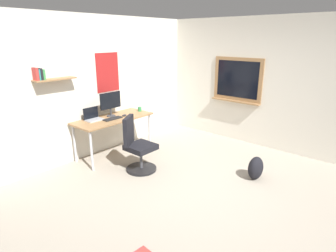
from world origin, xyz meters
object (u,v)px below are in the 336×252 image
object	(u,v)px
coffee_mug	(140,109)
desk	(113,121)
keyboard	(113,119)
office_chair	(137,148)
computer_mouse	(124,115)
monitor_primary	(111,102)
laptop	(93,117)
backpack	(256,168)

from	to	relation	value
coffee_mug	desk	bearing A→B (deg)	177.36
keyboard	desk	bearing A→B (deg)	46.64
office_chair	computer_mouse	distance (m)	0.91
coffee_mug	monitor_primary	bearing A→B (deg)	167.80
laptop	keyboard	world-z (taller)	laptop
desk	monitor_primary	distance (m)	0.36
desk	computer_mouse	distance (m)	0.24
keyboard	backpack	xyz separation A→B (m)	(0.92, -2.42, -0.57)
laptop	keyboard	size ratio (longest dim) A/B	0.84
computer_mouse	coffee_mug	distance (m)	0.46
office_chair	keyboard	world-z (taller)	office_chair
monitor_primary	keyboard	world-z (taller)	monitor_primary
desk	monitor_primary	size ratio (longest dim) A/B	3.27
backpack	computer_mouse	bearing A→B (deg)	104.89
office_chair	backpack	bearing A→B (deg)	-58.75
keyboard	backpack	distance (m)	2.65
office_chair	coffee_mug	world-z (taller)	office_chair
monitor_primary	backpack	size ratio (longest dim) A/B	1.21
office_chair	backpack	world-z (taller)	office_chair
laptop	desk	bearing A→B (deg)	-24.01
desk	laptop	size ratio (longest dim) A/B	4.90
office_chair	coffee_mug	size ratio (longest dim) A/B	10.33
computer_mouse	coffee_mug	xyz separation A→B (m)	(0.45, 0.05, 0.03)
desk	monitor_primary	world-z (taller)	monitor_primary
backpack	monitor_primary	bearing A→B (deg)	107.26
keyboard	coffee_mug	bearing A→B (deg)	3.89
desk	backpack	distance (m)	2.69
laptop	computer_mouse	size ratio (longest dim) A/B	2.98
laptop	backpack	world-z (taller)	laptop
computer_mouse	office_chair	bearing A→B (deg)	-116.70
office_chair	desk	bearing A→B (deg)	78.34
desk	monitor_primary	bearing A→B (deg)	69.93
keyboard	office_chair	bearing A→B (deg)	-97.23
laptop	coffee_mug	distance (m)	1.02
keyboard	computer_mouse	distance (m)	0.28
desk	laptop	distance (m)	0.39
desk	backpack	bearing A→B (deg)	-71.28
coffee_mug	backpack	xyz separation A→B (m)	(0.19, -2.47, -0.61)
monitor_primary	backpack	xyz separation A→B (m)	(0.81, -2.61, -0.83)
desk	keyboard	size ratio (longest dim) A/B	4.10
desk	coffee_mug	bearing A→B (deg)	-2.64
desk	computer_mouse	world-z (taller)	computer_mouse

